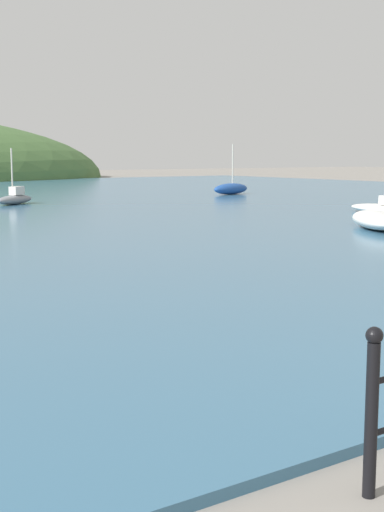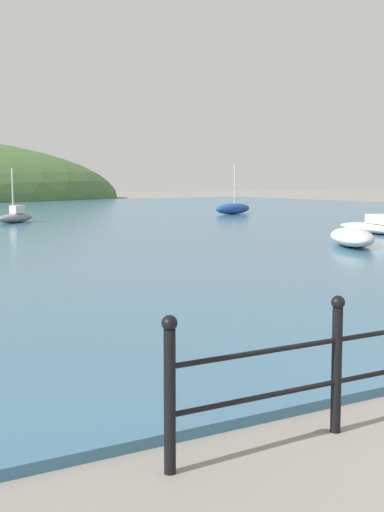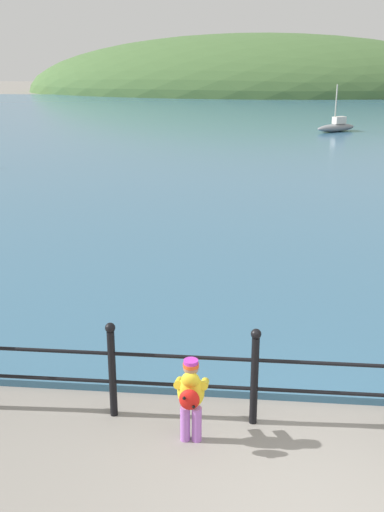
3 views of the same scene
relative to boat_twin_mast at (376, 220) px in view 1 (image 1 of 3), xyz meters
name	(u,v)px [view 1 (image 1 of 3)]	position (x,y,z in m)	size (l,w,h in m)	color
boat_twin_mast	(376,220)	(0.00, 0.00, 0.00)	(3.16, 3.70, 0.54)	silver
boat_white_sailboat	(231,189)	(7.87, 17.77, 0.06)	(2.89, 1.45, 2.85)	#1E4793
boat_far_left	(15,198)	(-5.37, 16.68, 0.01)	(2.54, 2.14, 2.55)	gray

